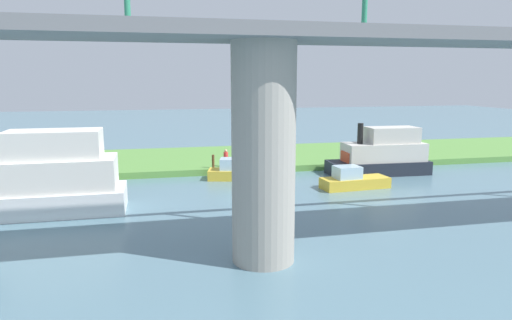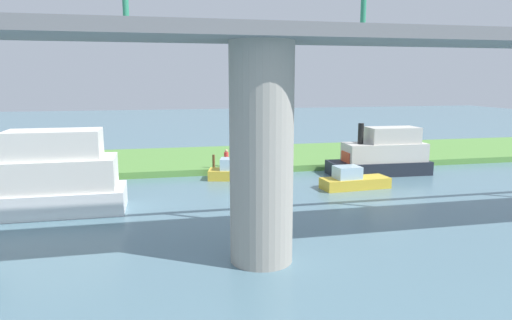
{
  "view_description": "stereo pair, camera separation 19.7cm",
  "coord_description": "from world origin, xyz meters",
  "views": [
    {
      "loc": [
        7.43,
        34.31,
        7.35
      ],
      "look_at": [
        0.82,
        5.0,
        2.0
      ],
      "focal_mm": 31.9,
      "sensor_mm": 36.0,
      "label": 1
    },
    {
      "loc": [
        7.23,
        34.36,
        7.35
      ],
      "look_at": [
        0.82,
        5.0,
        2.0
      ],
      "focal_mm": 31.9,
      "sensor_mm": 36.0,
      "label": 2
    }
  ],
  "objects": [
    {
      "name": "ground_plane",
      "position": [
        0.0,
        0.0,
        0.0
      ],
      "size": [
        160.0,
        160.0,
        0.0
      ],
      "primitive_type": "plane",
      "color": "slate"
    },
    {
      "name": "skiff_small",
      "position": [
        13.77,
        7.96,
        1.87
      ],
      "size": [
        9.91,
        3.33,
        5.06
      ],
      "color": "white",
      "rests_on": "ground"
    },
    {
      "name": "mooring_post",
      "position": [
        3.02,
        -0.44,
        1.03
      ],
      "size": [
        0.2,
        0.2,
        1.05
      ],
      "primitive_type": "cylinder",
      "color": "brown",
      "rests_on": "grassy_bank"
    },
    {
      "name": "houseboat_blue",
      "position": [
        1.45,
        1.72,
        0.56
      ],
      "size": [
        4.96,
        2.7,
        1.57
      ],
      "color": "gold",
      "rests_on": "ground"
    },
    {
      "name": "riverboat_paddlewheel",
      "position": [
        -5.7,
        6.22,
        0.56
      ],
      "size": [
        4.78,
        2.02,
        1.55
      ],
      "color": "gold",
      "rests_on": "ground"
    },
    {
      "name": "bridge_pylon",
      "position": [
        3.23,
        17.06,
        4.4
      ],
      "size": [
        2.54,
        2.54,
        8.8
      ],
      "primitive_type": "cylinder",
      "color": "#9E998E",
      "rests_on": "ground"
    },
    {
      "name": "motorboat_red",
      "position": [
        13.57,
        1.49,
        0.61
      ],
      "size": [
        5.19,
        2.08,
        1.7
      ],
      "color": "gold",
      "rests_on": "ground"
    },
    {
      "name": "grassy_bank",
      "position": [
        0.0,
        -6.0,
        0.25
      ],
      "size": [
        80.0,
        12.0,
        0.5
      ],
      "primitive_type": "cube",
      "color": "#5B9342",
      "rests_on": "ground"
    },
    {
      "name": "bridge_span",
      "position": [
        3.23,
        17.05,
        9.3
      ],
      "size": [
        70.75,
        4.3,
        3.25
      ],
      "color": "slate",
      "rests_on": "bridge_pylon"
    },
    {
      "name": "person_on_bank",
      "position": [
        1.96,
        -0.84,
        1.2
      ],
      "size": [
        0.5,
        0.5,
        1.39
      ],
      "color": "#2D334C",
      "rests_on": "grassy_bank"
    },
    {
      "name": "pontoon_yellow",
      "position": [
        -9.88,
        2.27,
        1.49
      ],
      "size": [
        7.97,
        2.86,
        4.03
      ],
      "color": "#1E232D",
      "rests_on": "ground"
    }
  ]
}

